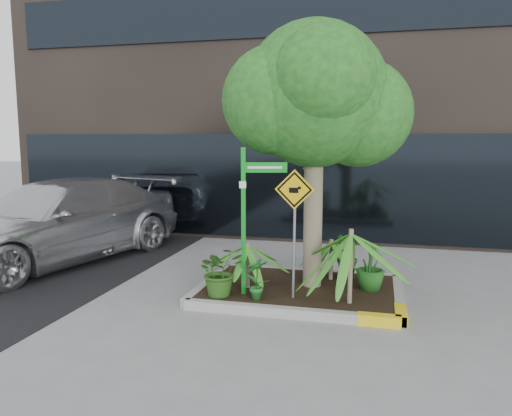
% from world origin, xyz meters
% --- Properties ---
extents(ground, '(80.00, 80.00, 0.00)m').
position_xyz_m(ground, '(0.00, 0.00, 0.00)').
color(ground, gray).
rests_on(ground, ground).
extents(planter, '(3.35, 2.36, 0.15)m').
position_xyz_m(planter, '(0.23, 0.27, 0.10)').
color(planter, '#9E9E99').
rests_on(planter, ground).
extents(tree, '(3.00, 2.66, 4.50)m').
position_xyz_m(tree, '(0.39, 0.43, 3.29)').
color(tree, gray).
rests_on(tree, ground).
extents(palm_front, '(1.27, 1.27, 1.41)m').
position_xyz_m(palm_front, '(1.06, -0.36, 1.20)').
color(palm_front, gray).
rests_on(palm_front, ground).
extents(palm_left, '(0.84, 0.84, 0.94)m').
position_xyz_m(palm_left, '(-0.62, 0.03, 0.85)').
color(palm_left, gray).
rests_on(palm_left, ground).
extents(palm_back, '(0.80, 0.80, 0.89)m').
position_xyz_m(palm_back, '(0.67, 0.85, 0.81)').
color(palm_back, gray).
rests_on(palm_back, ground).
extents(parked_car, '(3.97, 6.36, 1.72)m').
position_xyz_m(parked_car, '(-5.13, 1.35, 0.86)').
color(parked_car, silver).
rests_on(parked_car, ground).
extents(shrub_a, '(1.01, 1.01, 0.79)m').
position_xyz_m(shrub_a, '(-0.93, -0.48, 0.55)').
color(shrub_a, '#265017').
rests_on(shrub_a, planter).
extents(shrub_b, '(0.51, 0.51, 0.82)m').
position_xyz_m(shrub_b, '(1.35, 0.40, 0.56)').
color(shrub_b, '#205D1C').
rests_on(shrub_b, planter).
extents(shrub_c, '(0.50, 0.50, 0.67)m').
position_xyz_m(shrub_c, '(-0.32, -0.54, 0.48)').
color(shrub_c, '#1E6223').
rests_on(shrub_c, planter).
extents(shrub_d, '(0.55, 0.55, 0.81)m').
position_xyz_m(shrub_d, '(0.94, 0.92, 0.56)').
color(shrub_d, '#195819').
rests_on(shrub_d, planter).
extents(street_sign_post, '(0.84, 0.71, 2.46)m').
position_xyz_m(street_sign_post, '(-0.57, -0.24, 1.52)').
color(street_sign_post, '#0C8A1D').
rests_on(street_sign_post, ground).
extents(cattle_sign, '(0.61, 0.14, 1.99)m').
position_xyz_m(cattle_sign, '(0.20, -0.28, 1.49)').
color(cattle_sign, slate).
rests_on(cattle_sign, ground).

